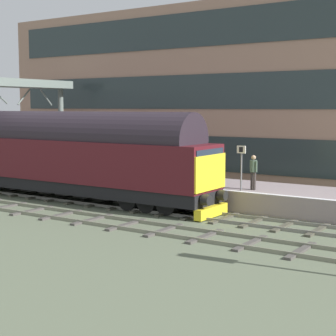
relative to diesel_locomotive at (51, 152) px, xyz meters
name	(u,v)px	position (x,y,z in m)	size (l,w,h in m)	color
ground_plane	(124,207)	(0.00, -4.97, -2.49)	(140.00, 140.00, 0.00)	#5B654E
track_main	(124,206)	(0.00, -4.97, -2.43)	(2.50, 60.00, 0.15)	slate
track_adjacent_west	(76,217)	(-3.42, -4.97, -2.43)	(2.50, 60.00, 0.15)	gray
station_platform	(165,188)	(3.60, -4.97, -1.99)	(4.00, 44.00, 1.01)	gray
station_building	(203,95)	(10.33, -3.50, 3.16)	(4.15, 30.45, 11.30)	#9F7A65
diesel_locomotive	(51,152)	(0.00, 0.00, 0.00)	(2.74, 20.09, 4.68)	black
platform_number_sign	(241,161)	(2.04, -10.34, -0.09)	(0.10, 0.44, 2.10)	slate
waiting_passenger	(253,169)	(2.59, -10.71, -0.50)	(0.45, 0.47, 1.64)	#373130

